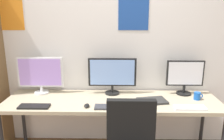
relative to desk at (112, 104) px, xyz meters
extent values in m
cube|color=silver|center=(0.00, 0.42, 0.61)|extent=(4.92, 0.10, 2.60)
cube|color=orange|center=(-1.32, 0.37, 1.07)|extent=(0.43, 0.01, 0.47)
cube|color=#1E4799|center=(0.26, 0.37, 1.10)|extent=(0.37, 0.01, 0.54)
cube|color=tan|center=(0.00, 0.00, 0.03)|extent=(2.52, 0.68, 0.04)
cylinder|color=#262628|center=(-1.21, 0.29, -0.34)|extent=(0.04, 0.04, 0.70)
cylinder|color=#262628|center=(1.21, 0.29, -0.34)|extent=(0.04, 0.04, 0.70)
cube|color=brown|center=(-1.41, 0.23, 0.36)|extent=(0.03, 0.28, 2.10)
cube|color=black|center=(0.18, -0.62, 0.06)|extent=(0.44, 0.07, 0.48)
cylinder|color=silver|center=(-0.90, 0.21, 0.06)|extent=(0.18, 0.18, 0.02)
cylinder|color=silver|center=(-0.90, 0.21, 0.10)|extent=(0.03, 0.03, 0.07)
cube|color=silver|center=(-0.90, 0.21, 0.32)|extent=(0.57, 0.03, 0.38)
cube|color=#B28CE5|center=(-0.90, 0.20, 0.32)|extent=(0.52, 0.01, 0.34)
cylinder|color=black|center=(0.00, 0.21, 0.06)|extent=(0.18, 0.18, 0.02)
cylinder|color=black|center=(0.00, 0.21, 0.11)|extent=(0.03, 0.03, 0.08)
cube|color=black|center=(0.00, 0.21, 0.33)|extent=(0.59, 0.03, 0.35)
cube|color=#8CB2F2|center=(0.00, 0.20, 0.33)|extent=(0.55, 0.01, 0.32)
cylinder|color=black|center=(0.90, 0.21, 0.06)|extent=(0.18, 0.18, 0.02)
cylinder|color=black|center=(0.90, 0.21, 0.11)|extent=(0.03, 0.03, 0.09)
cube|color=black|center=(0.90, 0.21, 0.32)|extent=(0.46, 0.03, 0.32)
cube|color=white|center=(0.90, 0.20, 0.32)|extent=(0.42, 0.01, 0.29)
cube|color=black|center=(-0.84, -0.23, 0.06)|extent=(0.33, 0.13, 0.02)
cube|color=#38383D|center=(0.00, -0.23, 0.06)|extent=(0.36, 0.13, 0.02)
cube|color=silver|center=(0.84, -0.23, 0.06)|extent=(0.33, 0.13, 0.02)
ellipsoid|color=black|center=(-0.27, -0.21, 0.06)|extent=(0.06, 0.10, 0.03)
cube|color=#2D2D2D|center=(0.46, -0.05, 0.06)|extent=(0.36, 0.28, 0.02)
cylinder|color=blue|center=(1.00, 0.03, 0.09)|extent=(0.08, 0.08, 0.09)
torus|color=blue|center=(1.04, 0.03, 0.09)|extent=(0.06, 0.01, 0.06)
camera|label=1|loc=(0.05, -2.44, 1.03)|focal=35.60mm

